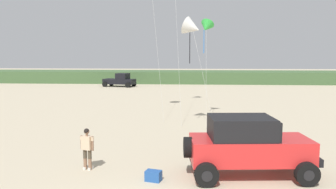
# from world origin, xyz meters

# --- Properties ---
(dune_ridge) EXTENTS (90.00, 8.91, 1.92)m
(dune_ridge) POSITION_xyz_m (-5.86, 48.91, 0.96)
(dune_ridge) COLOR #426038
(dune_ridge) RESTS_ON ground_plane
(jeep) EXTENTS (4.94, 2.73, 2.26)m
(jeep) POSITION_xyz_m (3.19, 3.85, 1.20)
(jeep) COLOR red
(jeep) RESTS_ON ground_plane
(person_watching) EXTENTS (0.60, 0.39, 1.67)m
(person_watching) POSITION_xyz_m (-3.03, 4.12, 0.94)
(person_watching) COLOR #8C664C
(person_watching) RESTS_ON ground_plane
(cooler_box) EXTENTS (0.64, 0.50, 0.38)m
(cooler_box) POSITION_xyz_m (-0.28, 3.08, 0.19)
(cooler_box) COLOR #23519E
(cooler_box) RESTS_ON ground_plane
(distant_pickup) EXTENTS (4.92, 3.37, 1.98)m
(distant_pickup) POSITION_xyz_m (-9.38, 40.04, 0.94)
(distant_pickup) COLOR black
(distant_pickup) RESTS_ON ground_plane
(kite_orange_streamer) EXTENTS (1.24, 4.16, 7.14)m
(kite_orange_streamer) POSITION_xyz_m (2.08, 15.35, 6.50)
(kite_orange_streamer) COLOR green
(kite_orange_streamer) RESTS_ON ground_plane
(kite_red_delta) EXTENTS (2.20, 2.61, 6.92)m
(kite_red_delta) POSITION_xyz_m (1.10, 12.47, 6.22)
(kite_red_delta) COLOR white
(kite_red_delta) RESTS_ON ground_plane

